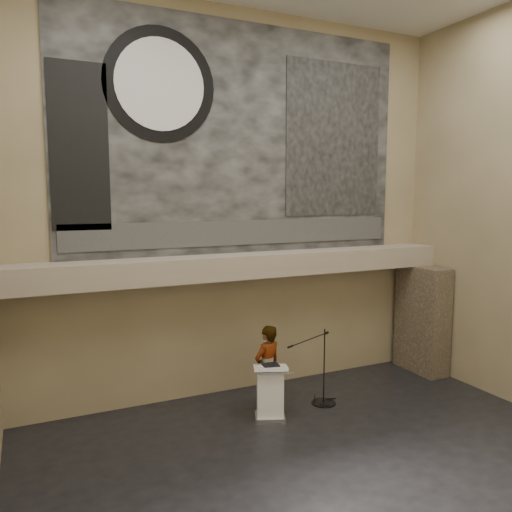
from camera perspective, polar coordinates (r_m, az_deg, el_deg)
name	(u,v)px	position (r m, az deg, el deg)	size (l,w,h in m)	color
floor	(339,473)	(8.92, 9.46, -23.29)	(10.00, 10.00, 0.00)	black
wall_back	(241,206)	(11.23, -1.73, 5.78)	(10.00, 0.02, 8.50)	#7D6E4F
soffit	(248,265)	(10.97, -0.88, -1.07)	(10.00, 0.80, 0.50)	gray
sprinkler_left	(179,284)	(10.43, -8.83, -3.13)	(0.04, 0.04, 0.06)	#B2893D
sprinkler_right	(323,273)	(11.86, 7.64, -1.89)	(0.04, 0.04, 0.06)	#B2893D
banner	(241,140)	(11.27, -1.69, 13.16)	(8.00, 0.05, 5.00)	black
banner_text_strip	(242,233)	(11.20, -1.57, 2.70)	(7.76, 0.02, 0.55)	#303030
banner_clock_rim	(160,85)	(10.81, -10.92, 18.68)	(2.30, 2.30, 0.02)	black
banner_clock_face	(160,84)	(10.79, -10.89, 18.70)	(1.84, 1.84, 0.02)	silver
banner_building_print	(334,140)	(12.39, 8.91, 12.99)	(2.60, 0.02, 3.60)	black
banner_brick_print	(79,147)	(10.35, -19.55, 11.66)	(1.10, 0.02, 3.20)	black
stone_pier	(422,319)	(13.48, 18.46, -6.83)	(0.60, 1.40, 2.70)	#403427
lectern	(270,392)	(10.37, 1.61, -15.32)	(0.80, 0.69, 1.13)	silver
binder	(271,365)	(10.17, 1.70, -12.36)	(0.32, 0.25, 0.04)	black
papers	(264,368)	(10.08, 0.93, -12.63)	(0.19, 0.26, 0.01)	white
speaker_person	(267,368)	(10.60, 1.31, -12.72)	(0.67, 0.44, 1.83)	silver
mic_stand	(322,393)	(11.23, 7.61, -15.21)	(1.44, 0.80, 1.65)	black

